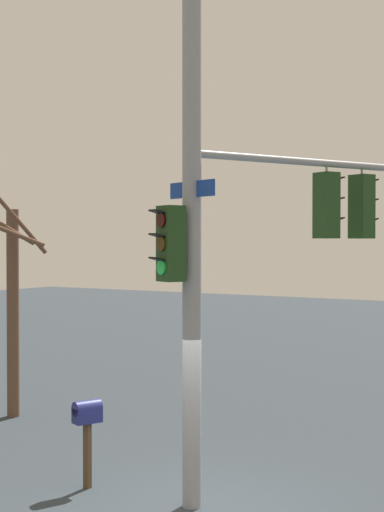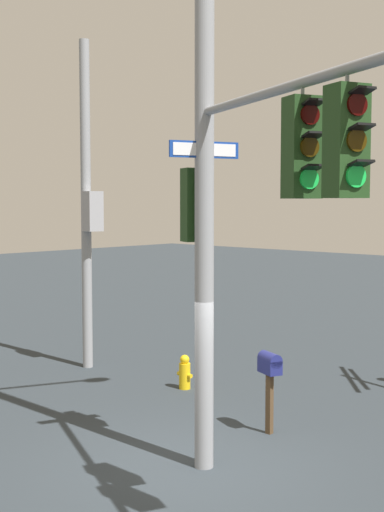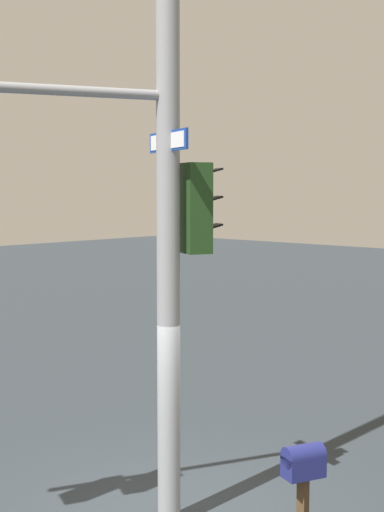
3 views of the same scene
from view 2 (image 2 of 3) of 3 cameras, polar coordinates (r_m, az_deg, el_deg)
ground_plane at (r=10.74m, az=-0.52°, el=-17.11°), size 80.00×80.00×0.00m
main_signal_pole_assembly at (r=9.47m, az=3.31°, el=9.57°), size 4.80×4.40×9.28m
secondary_pole_assembly at (r=16.40m, az=-8.64°, el=4.00°), size 0.71×0.45×7.73m
fire_hydrant at (r=14.79m, az=-0.61°, el=-9.65°), size 0.38×0.24×0.73m
mailbox at (r=11.92m, az=6.45°, el=-9.35°), size 0.50×0.39×1.41m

